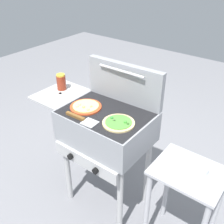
# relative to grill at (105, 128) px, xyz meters

# --- Properties ---
(ground_plane) EXTENTS (8.00, 8.00, 0.00)m
(ground_plane) POSITION_rel_grill_xyz_m (0.01, 0.00, -0.76)
(ground_plane) COLOR gray
(grill) EXTENTS (0.96, 0.53, 0.90)m
(grill) POSITION_rel_grill_xyz_m (0.00, 0.00, 0.00)
(grill) COLOR gray
(grill) RESTS_ON ground_plane
(grill_lid_open) EXTENTS (0.63, 0.09, 0.30)m
(grill_lid_open) POSITION_rel_grill_xyz_m (0.01, 0.22, 0.30)
(grill_lid_open) COLOR gray
(grill_lid_open) RESTS_ON grill
(pizza_cheese) EXTENTS (0.23, 0.23, 0.03)m
(pizza_cheese) POSITION_rel_grill_xyz_m (-0.15, -0.04, 0.15)
(pizza_cheese) COLOR #C64723
(pizza_cheese) RESTS_ON grill
(pizza_veggie) EXTENTS (0.22, 0.22, 0.03)m
(pizza_veggie) POSITION_rel_grill_xyz_m (0.17, -0.06, 0.15)
(pizza_veggie) COLOR #E0C17F
(pizza_veggie) RESTS_ON grill
(sauce_jar) EXTENTS (0.08, 0.08, 0.13)m
(sauce_jar) POSITION_rel_grill_xyz_m (-0.51, 0.07, 0.21)
(sauce_jar) COLOR maroon
(sauce_jar) RESTS_ON grill
(spatula) EXTENTS (0.26, 0.09, 0.02)m
(spatula) POSITION_rel_grill_xyz_m (-0.06, -0.18, 0.15)
(spatula) COLOR #B7BABF
(spatula) RESTS_ON grill
(prep_table) EXTENTS (0.44, 0.36, 0.72)m
(prep_table) POSITION_rel_grill_xyz_m (0.67, 0.00, -0.24)
(prep_table) COLOR #B2B2B7
(prep_table) RESTS_ON ground_plane
(topping_bowl_near) EXTENTS (0.10, 0.10, 0.04)m
(topping_bowl_near) POSITION_rel_grill_xyz_m (0.73, 0.04, -0.02)
(topping_bowl_near) COLOR silver
(topping_bowl_near) RESTS_ON prep_table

